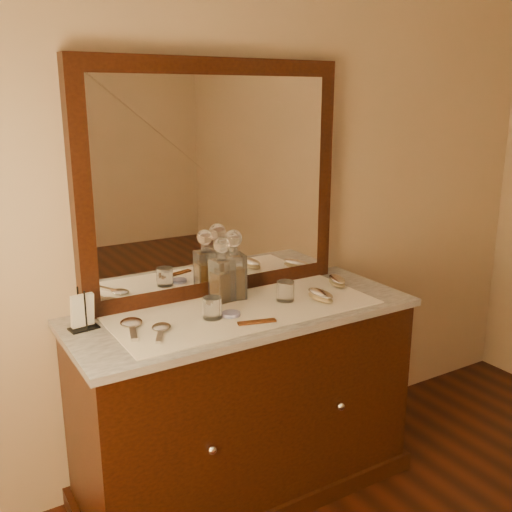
# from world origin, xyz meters

# --- Properties ---
(dresser_cabinet) EXTENTS (1.40, 0.55, 0.82)m
(dresser_cabinet) POSITION_xyz_m (0.00, 1.96, 0.41)
(dresser_cabinet) COLOR black
(dresser_cabinet) RESTS_ON floor
(dresser_plinth) EXTENTS (1.46, 0.59, 0.08)m
(dresser_plinth) POSITION_xyz_m (0.00, 1.96, 0.04)
(dresser_plinth) COLOR black
(dresser_plinth) RESTS_ON floor
(knob_left) EXTENTS (0.04, 0.04, 0.04)m
(knob_left) POSITION_xyz_m (-0.30, 1.67, 0.45)
(knob_left) COLOR silver
(knob_left) RESTS_ON dresser_cabinet
(knob_right) EXTENTS (0.04, 0.04, 0.04)m
(knob_right) POSITION_xyz_m (0.30, 1.67, 0.45)
(knob_right) COLOR silver
(knob_right) RESTS_ON dresser_cabinet
(marble_top) EXTENTS (1.44, 0.59, 0.03)m
(marble_top) POSITION_xyz_m (0.00, 1.96, 0.83)
(marble_top) COLOR silver
(marble_top) RESTS_ON dresser_cabinet
(mirror_frame) EXTENTS (1.20, 0.08, 1.00)m
(mirror_frame) POSITION_xyz_m (0.00, 2.20, 1.35)
(mirror_frame) COLOR black
(mirror_frame) RESTS_ON marble_top
(mirror_glass) EXTENTS (1.06, 0.01, 0.86)m
(mirror_glass) POSITION_xyz_m (0.00, 2.17, 1.35)
(mirror_glass) COLOR white
(mirror_glass) RESTS_ON marble_top
(lace_runner) EXTENTS (1.10, 0.45, 0.00)m
(lace_runner) POSITION_xyz_m (0.00, 1.94, 0.85)
(lace_runner) COLOR white
(lace_runner) RESTS_ON marble_top
(pin_dish) EXTENTS (0.09, 0.09, 0.01)m
(pin_dish) POSITION_xyz_m (-0.09, 1.91, 0.86)
(pin_dish) COLOR silver
(pin_dish) RESTS_ON lace_runner
(comb) EXTENTS (0.15, 0.07, 0.01)m
(comb) POSITION_xyz_m (-0.04, 1.79, 0.86)
(comb) COLOR #662D12
(comb) RESTS_ON lace_runner
(napkin_rack) EXTENTS (0.11, 0.08, 0.16)m
(napkin_rack) POSITION_xyz_m (-0.62, 2.08, 0.91)
(napkin_rack) COLOR black
(napkin_rack) RESTS_ON marble_top
(decanter_left) EXTENTS (0.09, 0.09, 0.28)m
(decanter_left) POSITION_xyz_m (-0.03, 2.08, 0.96)
(decanter_left) COLOR #935915
(decanter_left) RESTS_ON lace_runner
(decanter_right) EXTENTS (0.11, 0.11, 0.30)m
(decanter_right) POSITION_xyz_m (0.03, 2.09, 0.97)
(decanter_right) COLOR #935915
(decanter_right) RESTS_ON lace_runner
(brush_near) EXTENTS (0.07, 0.15, 0.04)m
(brush_near) POSITION_xyz_m (0.33, 1.87, 0.88)
(brush_near) COLOR #97845C
(brush_near) RESTS_ON lace_runner
(brush_far) EXTENTS (0.11, 0.16, 0.04)m
(brush_far) POSITION_xyz_m (0.52, 1.99, 0.87)
(brush_far) COLOR #97845C
(brush_far) RESTS_ON lace_runner
(hand_mirror_outer) EXTENTS (0.11, 0.23, 0.02)m
(hand_mirror_outer) POSITION_xyz_m (-0.46, 2.00, 0.86)
(hand_mirror_outer) COLOR silver
(hand_mirror_outer) RESTS_ON lace_runner
(hand_mirror_inner) EXTENTS (0.12, 0.19, 0.02)m
(hand_mirror_inner) POSITION_xyz_m (-0.38, 1.91, 0.86)
(hand_mirror_inner) COLOR silver
(hand_mirror_inner) RESTS_ON lace_runner
(tumblers) EXTENTS (0.44, 0.10, 0.09)m
(tumblers) POSITION_xyz_m (0.02, 1.93, 0.90)
(tumblers) COLOR white
(tumblers) RESTS_ON lace_runner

